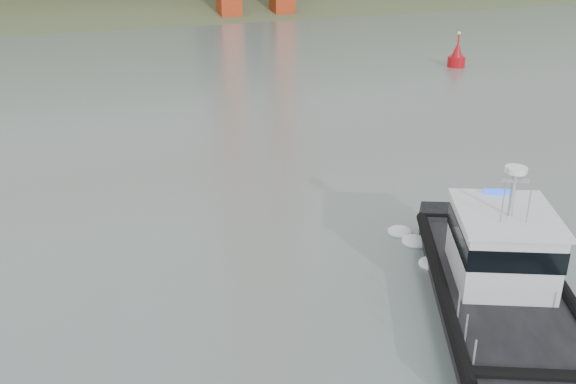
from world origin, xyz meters
name	(u,v)px	position (x,y,z in m)	size (l,w,h in m)	color
ground	(342,366)	(0.00, 0.00, 0.00)	(400.00, 400.00, 0.00)	slate
patrol_boat	(501,274)	(6.77, 1.02, 1.43)	(8.86, 12.50, 5.73)	black
nav_buoy	(457,57)	(29.66, 36.85, 0.93)	(1.70, 1.70, 3.53)	#A90B12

